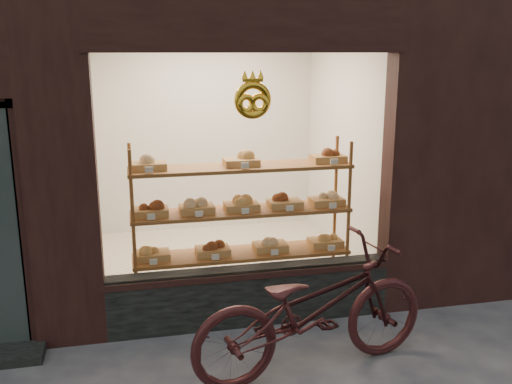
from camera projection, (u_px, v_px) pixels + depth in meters
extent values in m
cube|color=black|center=(251.00, 295.00, 5.49)|extent=(2.70, 0.25, 0.55)
torus|color=gold|center=(253.00, 100.00, 4.94)|extent=(0.33, 0.07, 0.33)
cube|color=brown|center=(242.00, 299.00, 5.95)|extent=(2.20, 0.45, 0.04)
cube|color=brown|center=(242.00, 253.00, 5.83)|extent=(2.20, 0.45, 0.03)
cube|color=brown|center=(241.00, 211.00, 5.72)|extent=(2.20, 0.45, 0.04)
cube|color=brown|center=(241.00, 167.00, 5.61)|extent=(2.20, 0.45, 0.04)
cylinder|color=brown|center=(134.00, 239.00, 5.34)|extent=(0.04, 0.04, 1.70)
cylinder|color=brown|center=(348.00, 224.00, 5.80)|extent=(0.04, 0.04, 1.70)
cylinder|color=brown|center=(133.00, 227.00, 5.71)|extent=(0.04, 0.04, 1.70)
cylinder|color=brown|center=(335.00, 214.00, 6.17)|extent=(0.04, 0.04, 1.70)
cube|color=#967248|center=(152.00, 255.00, 5.62)|extent=(0.34, 0.24, 0.07)
sphere|color=gold|center=(152.00, 247.00, 5.60)|extent=(0.11, 0.11, 0.11)
cube|color=beige|center=(153.00, 262.00, 5.45)|extent=(0.07, 0.01, 0.05)
cube|color=#967248|center=(213.00, 251.00, 5.75)|extent=(0.34, 0.24, 0.07)
sphere|color=#582910|center=(212.00, 243.00, 5.73)|extent=(0.11, 0.11, 0.11)
cube|color=beige|center=(215.00, 257.00, 5.58)|extent=(0.08, 0.01, 0.05)
cube|color=#967248|center=(270.00, 246.00, 5.88)|extent=(0.34, 0.24, 0.07)
sphere|color=tan|center=(270.00, 239.00, 5.86)|extent=(0.11, 0.11, 0.11)
cube|color=beige|center=(275.00, 252.00, 5.71)|extent=(0.07, 0.01, 0.05)
cube|color=#967248|center=(325.00, 242.00, 6.01)|extent=(0.34, 0.24, 0.07)
sphere|color=gold|center=(326.00, 235.00, 5.99)|extent=(0.11, 0.11, 0.11)
cube|color=beige|center=(331.00, 248.00, 5.83)|extent=(0.08, 0.01, 0.05)
cube|color=#967248|center=(150.00, 212.00, 5.52)|extent=(0.34, 0.24, 0.07)
sphere|color=#582910|center=(150.00, 203.00, 5.50)|extent=(0.11, 0.11, 0.11)
cube|color=beige|center=(151.00, 217.00, 5.34)|extent=(0.07, 0.01, 0.06)
cube|color=#967248|center=(197.00, 209.00, 5.61)|extent=(0.34, 0.24, 0.07)
sphere|color=tan|center=(197.00, 201.00, 5.59)|extent=(0.11, 0.11, 0.11)
cube|color=beige|center=(199.00, 214.00, 5.44)|extent=(0.07, 0.01, 0.06)
cube|color=#967248|center=(241.00, 206.00, 5.71)|extent=(0.34, 0.24, 0.07)
sphere|color=gold|center=(241.00, 198.00, 5.69)|extent=(0.11, 0.11, 0.11)
cube|color=beige|center=(245.00, 211.00, 5.53)|extent=(0.07, 0.01, 0.06)
cube|color=#967248|center=(285.00, 204.00, 5.80)|extent=(0.34, 0.24, 0.07)
sphere|color=#582910|center=(285.00, 196.00, 5.78)|extent=(0.11, 0.11, 0.11)
cube|color=beige|center=(290.00, 208.00, 5.63)|extent=(0.07, 0.01, 0.06)
cube|color=#967248|center=(327.00, 201.00, 5.90)|extent=(0.34, 0.24, 0.07)
sphere|color=tan|center=(327.00, 193.00, 5.88)|extent=(0.11, 0.11, 0.11)
cube|color=beige|center=(333.00, 206.00, 5.73)|extent=(0.08, 0.01, 0.06)
cube|color=#967248|center=(148.00, 166.00, 5.41)|extent=(0.34, 0.24, 0.07)
sphere|color=tan|center=(148.00, 157.00, 5.39)|extent=(0.11, 0.11, 0.11)
cube|color=beige|center=(149.00, 170.00, 5.23)|extent=(0.07, 0.01, 0.06)
cube|color=#967248|center=(241.00, 162.00, 5.60)|extent=(0.34, 0.24, 0.07)
sphere|color=gold|center=(241.00, 154.00, 5.58)|extent=(0.11, 0.11, 0.11)
cube|color=beige|center=(245.00, 166.00, 5.43)|extent=(0.07, 0.01, 0.06)
cube|color=#967248|center=(328.00, 158.00, 5.79)|extent=(0.34, 0.24, 0.07)
sphere|color=#582910|center=(328.00, 150.00, 5.77)|extent=(0.11, 0.11, 0.11)
cube|color=beige|center=(334.00, 162.00, 5.62)|extent=(0.08, 0.01, 0.06)
imported|color=#361415|center=(313.00, 309.00, 4.59)|extent=(2.16, 1.07, 1.08)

